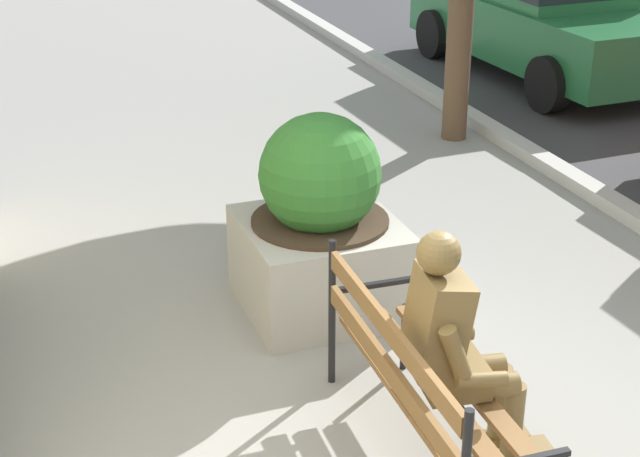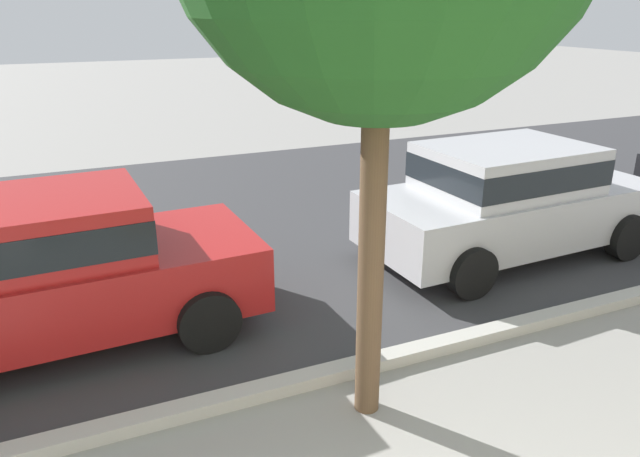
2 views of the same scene
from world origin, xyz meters
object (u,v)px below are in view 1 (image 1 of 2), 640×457
park_bench (417,376)px  bronze_statue_seated (463,357)px  concrete_planter (320,226)px  parked_car_green (546,8)px

park_bench → bronze_statue_seated: bearing=67.5°
park_bench → concrete_planter: concrete_planter is taller
parked_car_green → park_bench: bearing=-36.3°
parked_car_green → bronze_statue_seated: bearing=-34.7°
bronze_statue_seated → parked_car_green: (-6.69, 4.64, 0.17)m
park_bench → parked_car_green: size_ratio=0.44×
bronze_statue_seated → parked_car_green: 8.15m
park_bench → concrete_planter: (-1.80, 0.12, 0.08)m
park_bench → concrete_planter: 1.80m
bronze_statue_seated → parked_car_green: bearing=145.3°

